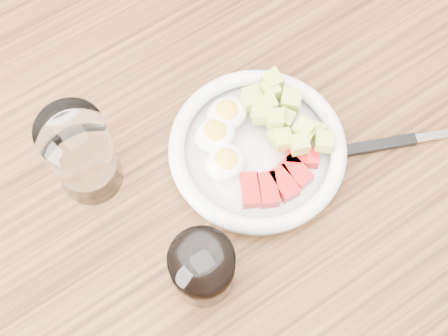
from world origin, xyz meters
The scene contains 6 objects.
ground centered at (0.00, 0.00, 0.00)m, with size 4.00×4.00×0.00m, color brown.
dining_table centered at (0.00, 0.00, 0.67)m, with size 1.50×0.90×0.77m.
bowl centered at (0.04, 0.02, 0.79)m, with size 0.22×0.22×0.05m.
fork centered at (0.20, -0.07, 0.77)m, with size 0.20×0.10×0.01m.
water_glass centered at (-0.14, 0.10, 0.84)m, with size 0.07×0.07×0.13m, color white.
coffee_glass centered at (-0.10, -0.08, 0.81)m, with size 0.07×0.07×0.08m.
Camera 1 is at (-0.17, -0.22, 1.48)m, focal length 50.00 mm.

